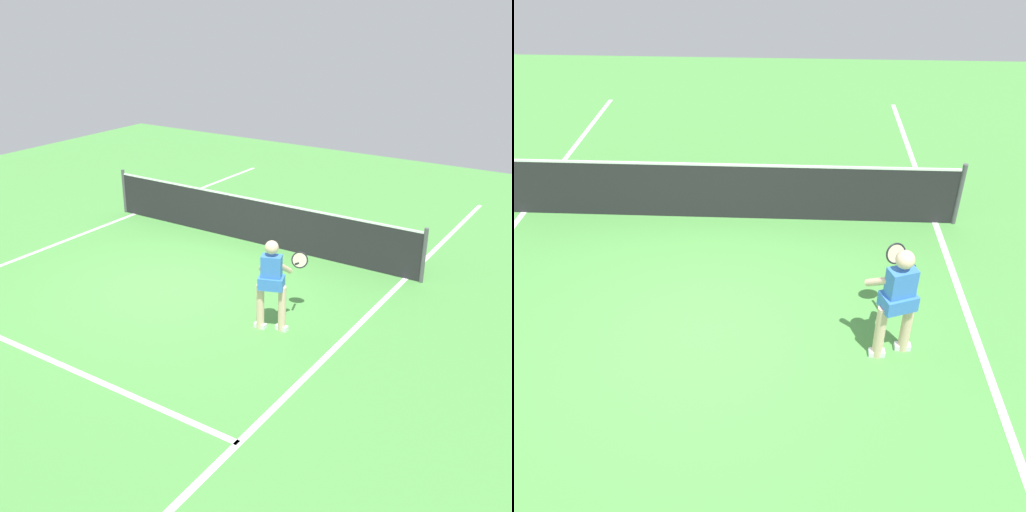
# 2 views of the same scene
# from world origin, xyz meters

# --- Properties ---
(ground_plane) EXTENTS (23.90, 23.90, 0.00)m
(ground_plane) POSITION_xyz_m (0.00, 0.00, 0.00)
(ground_plane) COLOR #4C9342
(sideline_right_marking) EXTENTS (0.10, 16.38, 0.01)m
(sideline_right_marking) POSITION_xyz_m (3.56, 0.00, 0.00)
(sideline_right_marking) COLOR white
(sideline_right_marking) RESTS_ON ground
(court_net) EXTENTS (7.80, 0.08, 1.10)m
(court_net) POSITION_xyz_m (0.00, 2.72, 0.52)
(court_net) COLOR #4C4C51
(court_net) RESTS_ON ground
(tennis_player) EXTENTS (0.66, 1.10, 1.55)m
(tennis_player) POSITION_xyz_m (2.40, -0.35, 0.85)
(tennis_player) COLOR beige
(tennis_player) RESTS_ON ground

